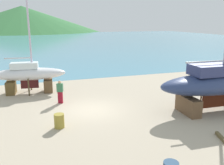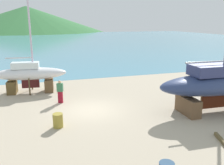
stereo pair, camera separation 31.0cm
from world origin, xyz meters
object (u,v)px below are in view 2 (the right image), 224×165
(sailboat_large_starboard, at_px, (30,74))
(sailboat_far_slipway, at_px, (216,84))
(barrel_tipped_center, at_px, (58,120))
(worker, at_px, (60,91))

(sailboat_large_starboard, height_order, sailboat_far_slipway, sailboat_far_slipway)
(sailboat_far_slipway, xyz_separation_m, barrel_tipped_center, (-10.39, 0.51, -1.50))
(sailboat_far_slipway, distance_m, barrel_tipped_center, 10.51)
(sailboat_large_starboard, relative_size, sailboat_far_slipway, 0.79)
(sailboat_large_starboard, height_order, worker, sailboat_large_starboard)
(worker, bearing_deg, barrel_tipped_center, 15.45)
(sailboat_large_starboard, distance_m, sailboat_far_slipway, 14.66)
(barrel_tipped_center, bearing_deg, sailboat_far_slipway, -2.84)
(worker, relative_size, barrel_tipped_center, 2.09)
(sailboat_large_starboard, distance_m, barrel_tipped_center, 8.18)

